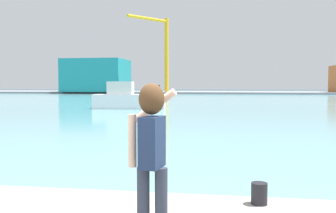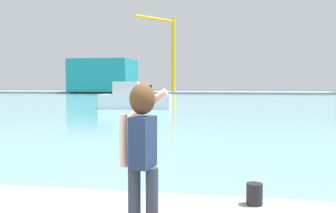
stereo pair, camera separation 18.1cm
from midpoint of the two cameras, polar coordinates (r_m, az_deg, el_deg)
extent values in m
plane|color=#334751|center=(53.87, 7.37, 0.96)|extent=(220.00, 220.00, 0.00)
cube|color=#6BA8B2|center=(55.86, 7.42, 1.05)|extent=(140.00, 100.00, 0.02)
cube|color=gray|center=(95.83, 7.98, 2.14)|extent=(140.00, 20.00, 0.43)
cylinder|color=#2D3342|center=(4.29, -5.02, -14.52)|extent=(0.14, 0.14, 0.82)
cylinder|color=#2D3342|center=(4.24, -2.31, -14.69)|extent=(0.14, 0.14, 0.82)
cube|color=#1E2D4C|center=(4.10, -3.71, -5.41)|extent=(0.26, 0.37, 0.56)
sphere|color=#E0B293|center=(4.06, -3.73, 1.02)|extent=(0.22, 0.22, 0.22)
ellipsoid|color=#472D19|center=(4.04, -3.79, 1.15)|extent=(0.28, 0.26, 0.34)
cylinder|color=#E0B293|center=(4.15, -6.68, -5.18)|extent=(0.09, 0.09, 0.58)
cylinder|color=#E0B293|center=(4.29, -3.22, 0.07)|extent=(0.53, 0.17, 0.40)
cube|color=black|center=(4.39, -2.65, 2.38)|extent=(0.02, 0.07, 0.14)
cylinder|color=black|center=(5.68, 12.76, -12.76)|extent=(0.23, 0.23, 0.31)
cube|color=white|center=(34.90, -6.01, 0.77)|extent=(6.71, 2.31, 1.32)
cube|color=silver|center=(35.03, -7.35, 2.81)|extent=(2.40, 1.56, 1.18)
cube|color=teal|center=(95.56, -10.84, 4.63)|extent=(14.66, 12.08, 7.98)
cylinder|color=yellow|center=(92.59, -0.28, 7.79)|extent=(1.00, 1.00, 17.87)
cylinder|color=yellow|center=(89.69, -3.11, 13.17)|extent=(7.82, 9.77, 0.70)
camera|label=1|loc=(0.09, -90.58, -0.03)|focal=40.16mm
camera|label=2|loc=(0.09, 89.42, 0.03)|focal=40.16mm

